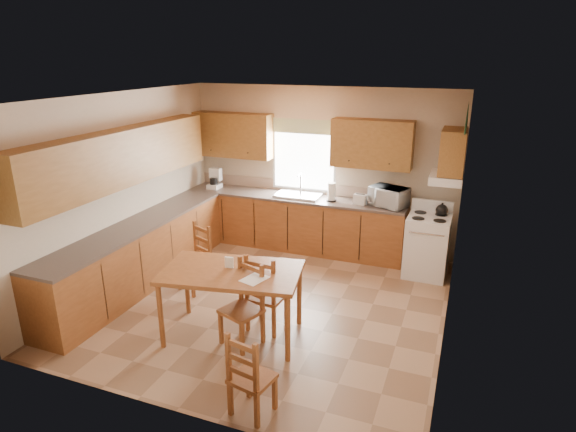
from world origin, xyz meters
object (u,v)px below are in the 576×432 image
(dining_table, at_px, (233,303))
(chair_near_right, at_px, (252,373))
(chair_far_right, at_px, (241,306))
(stove, at_px, (427,247))
(microwave, at_px, (389,197))
(chair_far_left, at_px, (194,259))
(chair_near_left, at_px, (267,291))

(dining_table, bearing_deg, chair_near_right, -65.87)
(chair_near_right, distance_m, chair_far_right, 1.15)
(dining_table, distance_m, chair_near_right, 1.34)
(stove, height_order, microwave, microwave)
(dining_table, distance_m, chair_far_left, 1.34)
(chair_far_left, bearing_deg, stove, 52.60)
(dining_table, bearing_deg, chair_far_right, -46.63)
(microwave, distance_m, chair_far_left, 3.11)
(dining_table, xyz_separation_m, chair_far_left, (-1.04, 0.85, 0.05))
(chair_near_left, relative_size, chair_far_left, 1.05)
(microwave, xyz_separation_m, chair_near_right, (-0.52, -3.94, -0.64))
(dining_table, relative_size, chair_near_right, 1.82)
(microwave, relative_size, chair_near_right, 0.60)
(chair_near_right, bearing_deg, microwave, -86.05)
(dining_table, height_order, chair_far_right, chair_far_right)
(microwave, height_order, chair_far_left, microwave)
(chair_near_left, height_order, chair_far_left, chair_near_left)
(chair_far_right, bearing_deg, stove, 76.60)
(chair_near_right, relative_size, chair_far_right, 0.88)
(stove, relative_size, chair_far_right, 0.93)
(chair_far_right, bearing_deg, dining_table, 164.36)
(stove, height_order, chair_far_left, chair_far_left)
(stove, xyz_separation_m, microwave, (-0.67, 0.31, 0.62))
(chair_near_left, bearing_deg, stove, -121.70)
(chair_far_left, xyz_separation_m, chair_far_right, (1.21, -0.97, 0.02))
(dining_table, xyz_separation_m, chair_far_right, (0.17, -0.13, 0.07))
(chair_near_right, bearing_deg, stove, -96.65)
(stove, xyz_separation_m, chair_far_right, (-1.78, -2.65, 0.04))
(microwave, height_order, chair_far_right, microwave)
(dining_table, bearing_deg, chair_near_left, 32.59)
(stove, relative_size, microwave, 1.76)
(stove, bearing_deg, chair_far_left, -149.44)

